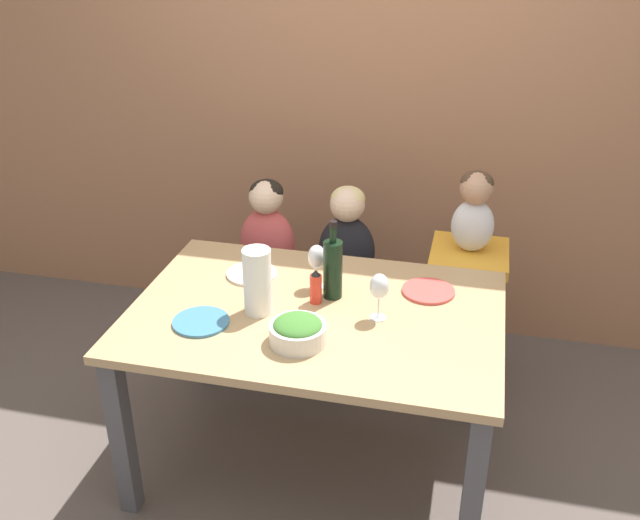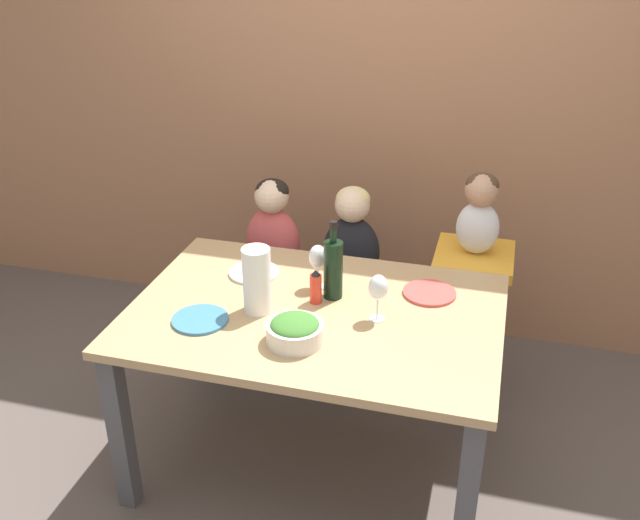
{
  "view_description": "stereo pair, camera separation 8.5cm",
  "coord_description": "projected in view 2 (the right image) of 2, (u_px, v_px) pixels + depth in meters",
  "views": [
    {
      "loc": [
        0.55,
        -2.27,
        2.15
      ],
      "look_at": [
        0.0,
        0.07,
        0.92
      ],
      "focal_mm": 40.0,
      "sensor_mm": 36.0,
      "label": 1
    },
    {
      "loc": [
        0.64,
        -2.24,
        2.15
      ],
      "look_at": [
        0.0,
        0.07,
        0.92
      ],
      "focal_mm": 40.0,
      "sensor_mm": 36.0,
      "label": 2
    }
  ],
  "objects": [
    {
      "name": "chair_far_left",
      "position": [
        275.0,
        286.0,
        3.59
      ],
      "size": [
        0.41,
        0.43,
        0.47
      ],
      "color": "silver",
      "rests_on": "ground_plane"
    },
    {
      "name": "chair_far_center",
      "position": [
        350.0,
        296.0,
        3.5
      ],
      "size": [
        0.41,
        0.43,
        0.47
      ],
      "color": "silver",
      "rests_on": "ground_plane"
    },
    {
      "name": "wine_glass_far",
      "position": [
        318.0,
        258.0,
        2.82
      ],
      "size": [
        0.07,
        0.07,
        0.19
      ],
      "color": "white",
      "rests_on": "dining_table"
    },
    {
      "name": "person_baby_right",
      "position": [
        480.0,
        209.0,
        3.13
      ],
      "size": [
        0.19,
        0.15,
        0.38
      ],
      "color": "silver",
      "rests_on": "chair_right_highchair"
    },
    {
      "name": "condiment_bottle_hot_sauce",
      "position": [
        316.0,
        287.0,
        2.74
      ],
      "size": [
        0.05,
        0.05,
        0.14
      ],
      "color": "red",
      "rests_on": "dining_table"
    },
    {
      "name": "dinner_plate_back_right",
      "position": [
        429.0,
        293.0,
        2.82
      ],
      "size": [
        0.21,
        0.21,
        0.01
      ],
      "color": "#D14C47",
      "rests_on": "dining_table"
    },
    {
      "name": "wall_back",
      "position": [
        382.0,
        79.0,
        3.5
      ],
      "size": [
        10.0,
        0.06,
        2.7
      ],
      "color": "#9E6B4C",
      "rests_on": "ground_plane"
    },
    {
      "name": "person_child_left",
      "position": [
        273.0,
        228.0,
        3.45
      ],
      "size": [
        0.27,
        0.18,
        0.5
      ],
      "color": "#C64C4C",
      "rests_on": "chair_far_left"
    },
    {
      "name": "person_child_center",
      "position": [
        352.0,
        237.0,
        3.35
      ],
      "size": [
        0.27,
        0.18,
        0.5
      ],
      "color": "black",
      "rests_on": "chair_far_center"
    },
    {
      "name": "wine_bottle",
      "position": [
        333.0,
        268.0,
        2.75
      ],
      "size": [
        0.08,
        0.08,
        0.32
      ],
      "color": "black",
      "rests_on": "dining_table"
    },
    {
      "name": "chair_right_highchair",
      "position": [
        472.0,
        282.0,
        3.29
      ],
      "size": [
        0.35,
        0.36,
        0.71
      ],
      "color": "silver",
      "rests_on": "ground_plane"
    },
    {
      "name": "dinner_plate_back_left",
      "position": [
        254.0,
        273.0,
        2.98
      ],
      "size": [
        0.21,
        0.21,
        0.01
      ],
      "color": "silver",
      "rests_on": "dining_table"
    },
    {
      "name": "dining_table",
      "position": [
        315.0,
        333.0,
        2.76
      ],
      "size": [
        1.41,
        0.97,
        0.74
      ],
      "color": "tan",
      "rests_on": "ground_plane"
    },
    {
      "name": "salad_bowl_large",
      "position": [
        295.0,
        330.0,
        2.5
      ],
      "size": [
        0.2,
        0.2,
        0.1
      ],
      "color": "silver",
      "rests_on": "dining_table"
    },
    {
      "name": "ground_plane",
      "position": [
        316.0,
        459.0,
        3.05
      ],
      "size": [
        14.0,
        14.0,
        0.0
      ],
      "primitive_type": "plane",
      "color": "#564C47"
    },
    {
      "name": "wine_glass_near",
      "position": [
        378.0,
        289.0,
        2.6
      ],
      "size": [
        0.07,
        0.07,
        0.19
      ],
      "color": "white",
      "rests_on": "dining_table"
    },
    {
      "name": "dinner_plate_front_left",
      "position": [
        200.0,
        320.0,
        2.65
      ],
      "size": [
        0.21,
        0.21,
        0.01
      ],
      "color": "teal",
      "rests_on": "dining_table"
    },
    {
      "name": "paper_towel_roll",
      "position": [
        257.0,
        280.0,
        2.66
      ],
      "size": [
        0.11,
        0.11,
        0.26
      ],
      "color": "white",
      "rests_on": "dining_table"
    }
  ]
}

